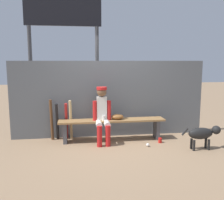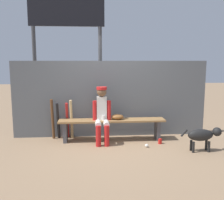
% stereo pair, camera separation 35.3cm
% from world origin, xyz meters
% --- Properties ---
extents(ground_plane, '(30.00, 30.00, 0.00)m').
position_xyz_m(ground_plane, '(0.00, 0.00, 0.00)').
color(ground_plane, '#937556').
extents(chainlink_fence, '(4.64, 0.03, 1.82)m').
position_xyz_m(chainlink_fence, '(0.00, 0.38, 0.91)').
color(chainlink_fence, '#595E63').
rests_on(chainlink_fence, ground_plane).
extents(dugout_bench, '(2.42, 0.36, 0.49)m').
position_xyz_m(dugout_bench, '(0.00, 0.00, 0.38)').
color(dugout_bench, olive).
rests_on(dugout_bench, ground_plane).
extents(player_seated, '(0.41, 0.55, 1.24)m').
position_xyz_m(player_seated, '(-0.23, -0.11, 0.68)').
color(player_seated, silver).
rests_on(player_seated, ground_plane).
extents(baseball_glove, '(0.28, 0.20, 0.12)m').
position_xyz_m(baseball_glove, '(0.12, 0.00, 0.55)').
color(baseball_glove, brown).
rests_on(baseball_glove, dugout_bench).
extents(bat_wood_natural, '(0.08, 0.20, 0.93)m').
position_xyz_m(bat_wood_natural, '(-0.93, 0.21, 0.47)').
color(bat_wood_natural, tan).
rests_on(bat_wood_natural, ground_plane).
extents(bat_aluminum_red, '(0.06, 0.24, 0.86)m').
position_xyz_m(bat_aluminum_red, '(-1.03, 0.26, 0.43)').
color(bat_aluminum_red, '#B22323').
rests_on(bat_aluminum_red, ground_plane).
extents(bat_aluminum_black, '(0.06, 0.27, 0.87)m').
position_xyz_m(bat_aluminum_black, '(-1.24, 0.21, 0.44)').
color(bat_aluminum_black, black).
rests_on(bat_aluminum_black, ground_plane).
extents(bat_wood_dark, '(0.09, 0.16, 0.95)m').
position_xyz_m(bat_wood_dark, '(-1.37, 0.22, 0.48)').
color(bat_wood_dark, brown).
rests_on(bat_wood_dark, ground_plane).
extents(baseball, '(0.07, 0.07, 0.07)m').
position_xyz_m(baseball, '(0.70, -0.53, 0.04)').
color(baseball, white).
rests_on(baseball, ground_plane).
extents(cup_on_ground, '(0.08, 0.08, 0.11)m').
position_xyz_m(cup_on_ground, '(1.04, -0.31, 0.06)').
color(cup_on_ground, red).
rests_on(cup_on_ground, ground_plane).
extents(cup_on_bench, '(0.08, 0.08, 0.11)m').
position_xyz_m(cup_on_bench, '(-0.20, -0.06, 0.55)').
color(cup_on_bench, silver).
rests_on(cup_on_bench, dugout_bench).
extents(scoreboard, '(2.25, 0.27, 3.75)m').
position_xyz_m(scoreboard, '(-1.03, 1.34, 2.64)').
color(scoreboard, '#3F3F42').
rests_on(scoreboard, ground_plane).
extents(dog, '(0.84, 0.20, 0.49)m').
position_xyz_m(dog, '(1.77, -0.84, 0.34)').
color(dog, black).
rests_on(dog, ground_plane).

